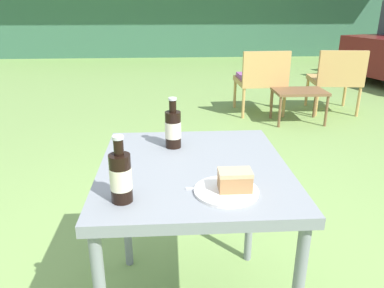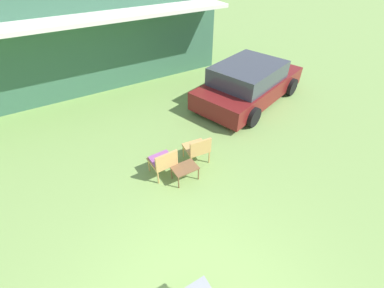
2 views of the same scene
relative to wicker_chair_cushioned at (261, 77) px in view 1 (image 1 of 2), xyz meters
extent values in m
cylinder|color=black|center=(2.63, 2.35, -0.15)|extent=(0.64, 0.38, 0.61)
cylinder|color=tan|center=(0.24, 0.31, -0.27)|extent=(0.04, 0.04, 0.37)
cylinder|color=tan|center=(-0.26, 0.29, -0.27)|extent=(0.04, 0.04, 0.37)
cylinder|color=tan|center=(0.26, -0.17, -0.27)|extent=(0.04, 0.04, 0.37)
cylinder|color=tan|center=(-0.24, -0.19, -0.27)|extent=(0.04, 0.04, 0.37)
cube|color=tan|center=(0.00, 0.06, -0.06)|extent=(0.58, 0.57, 0.06)
cube|color=tan|center=(0.01, -0.19, 0.15)|extent=(0.56, 0.07, 0.36)
cube|color=#995193|center=(0.00, 0.06, 0.00)|extent=(0.52, 0.48, 0.05)
cylinder|color=tan|center=(1.22, 0.28, -0.27)|extent=(0.04, 0.04, 0.37)
cylinder|color=tan|center=(0.72, 0.33, -0.27)|extent=(0.04, 0.04, 0.37)
cylinder|color=tan|center=(1.17, -0.21, -0.27)|extent=(0.04, 0.04, 0.37)
cylinder|color=tan|center=(0.67, -0.16, -0.27)|extent=(0.04, 0.04, 0.37)
cube|color=tan|center=(0.94, 0.06, -0.06)|extent=(0.61, 0.60, 0.06)
cube|color=tan|center=(0.92, -0.19, 0.15)|extent=(0.56, 0.11, 0.36)
cube|color=brown|center=(0.36, -0.39, -0.09)|extent=(0.58, 0.40, 0.03)
cylinder|color=brown|center=(0.09, -0.57, -0.28)|extent=(0.03, 0.03, 0.35)
cylinder|color=brown|center=(0.62, -0.57, -0.28)|extent=(0.03, 0.03, 0.35)
cylinder|color=brown|center=(0.09, -0.22, -0.28)|extent=(0.03, 0.03, 0.35)
cylinder|color=brown|center=(0.62, -0.22, -0.28)|extent=(0.03, 0.03, 0.35)
cube|color=gray|center=(-1.04, -3.18, 0.26)|extent=(0.72, 0.80, 0.04)
cylinder|color=gray|center=(-1.36, -2.82, -0.11)|extent=(0.04, 0.04, 0.69)
cylinder|color=gray|center=(-0.72, -2.82, -0.11)|extent=(0.04, 0.04, 0.69)
cylinder|color=white|center=(-0.95, -3.40, 0.29)|extent=(0.22, 0.22, 0.01)
cube|color=#AD7A4C|center=(-0.92, -3.40, 0.32)|extent=(0.11, 0.07, 0.05)
cube|color=tan|center=(-0.92, -3.40, 0.35)|extent=(0.11, 0.07, 0.01)
cylinder|color=black|center=(-1.11, -2.98, 0.36)|extent=(0.07, 0.07, 0.16)
cylinder|color=black|center=(-1.11, -2.98, 0.46)|extent=(0.03, 0.03, 0.05)
cylinder|color=silver|center=(-1.11, -2.98, 0.50)|extent=(0.04, 0.04, 0.01)
cylinder|color=beige|center=(-1.11, -2.98, 0.36)|extent=(0.07, 0.07, 0.07)
cylinder|color=black|center=(-1.28, -3.43, 0.36)|extent=(0.07, 0.07, 0.16)
cylinder|color=black|center=(-1.28, -3.43, 0.46)|extent=(0.03, 0.03, 0.05)
cylinder|color=silver|center=(-1.28, -3.43, 0.50)|extent=(0.04, 0.04, 0.01)
cylinder|color=beige|center=(-1.28, -3.43, 0.36)|extent=(0.07, 0.07, 0.07)
cube|color=silver|center=(-1.00, -3.38, 0.28)|extent=(0.17, 0.03, 0.01)
camera|label=1|loc=(-1.13, -4.49, 0.88)|focal=35.00mm
camera|label=2|loc=(-1.69, -4.12, 4.06)|focal=24.00mm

